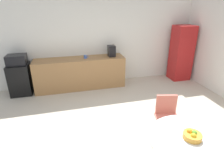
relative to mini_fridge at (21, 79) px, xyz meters
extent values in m
plane|color=beige|center=(2.31, -2.65, -0.43)|extent=(6.00, 6.00, 0.00)
cube|color=white|center=(2.31, 0.35, 0.87)|extent=(6.00, 0.10, 2.60)
cube|color=#9E7042|center=(1.63, 0.00, 0.02)|extent=(2.57, 0.60, 0.90)
cube|color=black|center=(0.00, 0.00, 0.00)|extent=(0.54, 0.54, 0.85)
cube|color=black|center=(0.00, 0.00, 0.56)|extent=(0.48, 0.38, 0.26)
cube|color=#B21E1E|center=(4.86, -0.10, 0.44)|extent=(0.60, 0.50, 1.74)
cylinder|color=white|center=(2.75, -3.52, 0.31)|extent=(1.09, 1.09, 0.03)
cylinder|color=silver|center=(3.06, -2.86, -0.21)|extent=(0.02, 0.02, 0.42)
cylinder|color=silver|center=(2.75, -2.79, -0.21)|extent=(0.02, 0.02, 0.42)
cylinder|color=silver|center=(3.13, -2.56, -0.21)|extent=(0.02, 0.02, 0.42)
cylinder|color=silver|center=(2.82, -2.49, -0.21)|extent=(0.02, 0.02, 0.42)
cube|color=#DB7260|center=(2.94, -2.68, 0.01)|extent=(0.50, 0.50, 0.03)
cube|color=#DB7260|center=(2.98, -2.49, 0.21)|extent=(0.38, 0.12, 0.38)
cylinder|color=gold|center=(2.76, -3.50, 0.36)|extent=(0.24, 0.24, 0.07)
sphere|color=orange|center=(2.75, -3.45, 0.40)|extent=(0.07, 0.07, 0.07)
sphere|color=#66B233|center=(2.79, -3.49, 0.40)|extent=(0.07, 0.07, 0.07)
sphere|color=yellow|center=(2.74, -3.54, 0.40)|extent=(0.07, 0.07, 0.07)
cylinder|color=#3F66BF|center=(1.79, -0.04, 0.52)|extent=(0.08, 0.08, 0.09)
torus|color=#3F66BF|center=(1.85, -0.04, 0.53)|extent=(0.06, 0.01, 0.06)
cylinder|color=#D84C4C|center=(2.56, 0.01, 0.52)|extent=(0.08, 0.08, 0.09)
torus|color=#D84C4C|center=(2.62, 0.01, 0.53)|extent=(0.06, 0.01, 0.06)
cube|color=black|center=(2.57, 0.00, 0.63)|extent=(0.20, 0.24, 0.32)
camera|label=1|loc=(1.30, -5.07, 1.96)|focal=29.25mm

